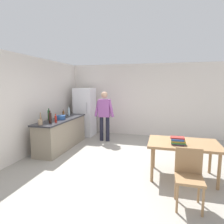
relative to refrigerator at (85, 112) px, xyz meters
The scene contains 16 objects.
ground_plane 3.19m from the refrigerator, 51.63° to the right, with size 14.00×14.00×0.00m, color #9E998E.
wall_back 2.04m from the refrigerator, 17.53° to the left, with size 6.40×0.12×2.70m, color silver.
wall_left 2.35m from the refrigerator, 107.65° to the right, with size 0.12×5.60×2.70m, color silver.
kitchen_counter 1.66m from the refrigerator, 93.58° to the right, with size 0.64×2.20×0.90m.
refrigerator is the anchor object (origin of this frame).
person 1.10m from the refrigerator, 30.23° to the right, with size 0.70×0.22×1.70m.
dining_table 4.27m from the refrigerator, 39.29° to the right, with size 1.40×0.90×0.75m.
chair 4.95m from the refrigerator, 48.03° to the right, with size 0.42×0.42×0.91m.
cooking_pot 1.69m from the refrigerator, 92.23° to the right, with size 0.40×0.28×0.12m.
utensil_jar 2.54m from the refrigerator, 93.75° to the right, with size 0.11×0.11×0.32m.
bottle_wine_dark 2.29m from the refrigerator, 90.85° to the right, with size 0.08×0.08×0.34m.
bottle_beer_brown 1.42m from the refrigerator, 95.18° to the right, with size 0.06×0.06×0.26m.
bottle_sauce_red 2.15m from the refrigerator, 88.70° to the right, with size 0.06×0.06×0.24m.
bottle_wine_green 1.90m from the refrigerator, 100.57° to the right, with size 0.08×0.08×0.34m.
bottle_water_clear 0.98m from the refrigerator, 100.28° to the right, with size 0.07×0.07×0.30m.
book_stack 4.28m from the refrigerator, 42.10° to the right, with size 0.29×0.20×0.15m.
Camera 1 is at (0.96, -4.37, 1.91)m, focal length 30.96 mm.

